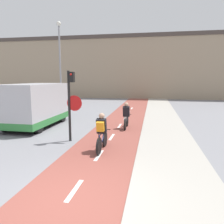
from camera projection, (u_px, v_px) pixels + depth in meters
The scene contains 9 objects.
ground_plane at pixel (67, 202), 4.89m from camera, with size 120.00×120.00×0.00m, color gray.
bike_lane at pixel (67, 202), 4.90m from camera, with size 2.62×60.00×0.02m.
sidewalk_strip at pixel (183, 214), 4.43m from camera, with size 2.40×60.00×0.05m.
building_row_background at pixel (140, 67), 31.17m from camera, with size 60.00×5.20×8.51m.
traffic_light_pole at pixel (71, 98), 9.38m from camera, with size 0.67×0.25×3.07m.
street_lamp_far at pixel (60, 58), 17.67m from camera, with size 0.36×0.36×7.20m.
cyclist_near at pixel (102, 133), 8.24m from camera, with size 0.46×1.63×1.47m.
cyclist_far at pixel (126, 117), 11.99m from camera, with size 0.46×1.61×1.45m.
van at pixel (35, 106), 12.48m from camera, with size 2.20×4.51×2.44m.
Camera 1 is at (1.83, -4.26, 2.75)m, focal length 35.00 mm.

